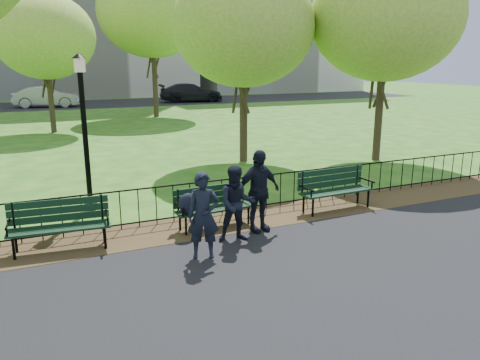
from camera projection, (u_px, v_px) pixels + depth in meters
name	position (u px, v px, depth m)	size (l,w,h in m)	color
ground	(233.00, 249.00, 9.26)	(120.00, 120.00, 0.00)	#225C18
asphalt_path	(335.00, 338.00, 6.26)	(60.00, 9.20, 0.01)	black
dirt_strip	(206.00, 225.00, 10.58)	(60.00, 1.60, 0.01)	#3A2A18
far_street	(69.00, 105.00, 40.10)	(70.00, 9.00, 0.01)	black
iron_fence	(198.00, 198.00, 10.90)	(24.06, 0.06, 1.00)	black
park_bench_main	(201.00, 203.00, 10.14)	(1.78, 0.65, 0.99)	black
park_bench_left_a	(59.00, 220.00, 9.09)	(1.93, 0.76, 1.07)	black
park_bench_right_a	(334.00, 185.00, 11.60)	(1.96, 0.67, 1.10)	black
lamppost	(84.00, 127.00, 11.22)	(0.34, 0.34, 3.79)	black
tree_near_e	(244.00, 26.00, 16.22)	(4.94, 4.94, 6.89)	#2D2116
tree_mid_e	(386.00, 17.00, 16.40)	(5.30, 5.30, 7.38)	#2D2116
tree_far_c	(45.00, 37.00, 23.31)	(4.97, 4.97, 6.93)	#2D2116
tree_far_e	(152.00, 10.00, 29.84)	(7.00, 7.00, 9.76)	#2D2116
person_left	(203.00, 216.00, 8.64)	(0.60, 0.39, 1.64)	black
person_mid	(237.00, 204.00, 9.48)	(0.76, 0.40, 1.57)	black
person_right	(258.00, 191.00, 10.00)	(1.05, 0.43, 1.79)	black
sedan_silver	(47.00, 97.00, 37.68)	(1.77, 5.06, 1.67)	#97999E
sedan_dark	(191.00, 93.00, 42.66)	(2.33, 5.73, 1.66)	black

